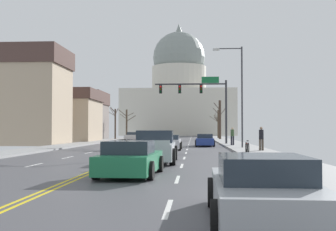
{
  "coord_description": "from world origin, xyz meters",
  "views": [
    {
      "loc": [
        4.05,
        -33.06,
        1.7
      ],
      "look_at": [
        0.37,
        26.65,
        3.66
      ],
      "focal_mm": 44.53,
      "sensor_mm": 36.0,
      "label": 1
    }
  ],
  "objects_px": {
    "sedan_near_01": "(169,143)",
    "pedestrian_00": "(261,137)",
    "pickup_truck_near_03": "(154,148)",
    "signal_gantry": "(201,95)",
    "street_lamp_right": "(238,88)",
    "sedan_near_05": "(262,191)",
    "sedan_oncoming_01": "(133,136)",
    "pedestrian_01": "(232,135)",
    "sedan_oncoming_03": "(150,134)",
    "sedan_near_02": "(158,147)",
    "sedan_oncoming_02": "(144,135)",
    "sedan_near_00": "(205,140)",
    "sedan_near_04": "(130,159)",
    "bicycle_parked": "(247,147)",
    "sedan_oncoming_00": "(147,138)"
  },
  "relations": [
    {
      "from": "sedan_near_01",
      "to": "pedestrian_00",
      "type": "bearing_deg",
      "value": -25.51
    },
    {
      "from": "pickup_truck_near_03",
      "to": "pedestrian_00",
      "type": "height_order",
      "value": "pedestrian_00"
    },
    {
      "from": "signal_gantry",
      "to": "street_lamp_right",
      "type": "distance_m",
      "value": 10.21
    },
    {
      "from": "sedan_near_05",
      "to": "sedan_oncoming_01",
      "type": "distance_m",
      "value": 57.67
    },
    {
      "from": "signal_gantry",
      "to": "street_lamp_right",
      "type": "xyz_separation_m",
      "value": [
        3.03,
        -9.75,
        -0.18
      ]
    },
    {
      "from": "pedestrian_00",
      "to": "pedestrian_01",
      "type": "relative_size",
      "value": 1.0
    },
    {
      "from": "sedan_oncoming_03",
      "to": "pedestrian_00",
      "type": "xyz_separation_m",
      "value": [
        14.34,
        -58.14,
        0.5
      ]
    },
    {
      "from": "sedan_near_02",
      "to": "pickup_truck_near_03",
      "type": "xyz_separation_m",
      "value": [
        0.27,
        -5.57,
        0.18
      ]
    },
    {
      "from": "sedan_oncoming_01",
      "to": "sedan_oncoming_03",
      "type": "xyz_separation_m",
      "value": [
        0.1,
        24.73,
        0.01
      ]
    },
    {
      "from": "sedan_oncoming_02",
      "to": "pedestrian_01",
      "type": "height_order",
      "value": "pedestrian_01"
    },
    {
      "from": "sedan_near_00",
      "to": "sedan_near_02",
      "type": "distance_m",
      "value": 15.23
    },
    {
      "from": "sedan_oncoming_01",
      "to": "pedestrian_01",
      "type": "height_order",
      "value": "pedestrian_01"
    },
    {
      "from": "pickup_truck_near_03",
      "to": "pedestrian_01",
      "type": "bearing_deg",
      "value": 73.51
    },
    {
      "from": "sedan_near_00",
      "to": "sedan_near_05",
      "type": "xyz_separation_m",
      "value": [
        0.12,
        -34.08,
        -0.01
      ]
    },
    {
      "from": "sedan_near_02",
      "to": "sedan_oncoming_03",
      "type": "height_order",
      "value": "sedan_oncoming_03"
    },
    {
      "from": "street_lamp_right",
      "to": "sedan_near_01",
      "type": "xyz_separation_m",
      "value": [
        -5.84,
        -1.56,
        -4.66
      ]
    },
    {
      "from": "sedan_near_02",
      "to": "pedestrian_01",
      "type": "bearing_deg",
      "value": 66.63
    },
    {
      "from": "sedan_near_00",
      "to": "sedan_near_02",
      "type": "height_order",
      "value": "sedan_near_00"
    },
    {
      "from": "sedan_near_02",
      "to": "sedan_oncoming_02",
      "type": "bearing_deg",
      "value": 97.97
    },
    {
      "from": "sedan_oncoming_02",
      "to": "sedan_near_02",
      "type": "bearing_deg",
      "value": -82.03
    },
    {
      "from": "sedan_near_01",
      "to": "pickup_truck_near_03",
      "type": "height_order",
      "value": "pickup_truck_near_03"
    },
    {
      "from": "street_lamp_right",
      "to": "sedan_near_05",
      "type": "distance_m",
      "value": 28.65
    },
    {
      "from": "sedan_near_04",
      "to": "sedan_oncoming_01",
      "type": "distance_m",
      "value": 49.76
    },
    {
      "from": "sedan_near_04",
      "to": "pedestrian_00",
      "type": "height_order",
      "value": "pedestrian_00"
    },
    {
      "from": "sedan_near_01",
      "to": "bicycle_parked",
      "type": "height_order",
      "value": "sedan_near_01"
    },
    {
      "from": "pickup_truck_near_03",
      "to": "bicycle_parked",
      "type": "xyz_separation_m",
      "value": [
        5.58,
        6.52,
        -0.24
      ]
    },
    {
      "from": "sedan_near_04",
      "to": "bicycle_parked",
      "type": "relative_size",
      "value": 2.53
    },
    {
      "from": "signal_gantry",
      "to": "bicycle_parked",
      "type": "height_order",
      "value": "signal_gantry"
    },
    {
      "from": "sedan_oncoming_01",
      "to": "sedan_oncoming_03",
      "type": "height_order",
      "value": "sedan_oncoming_03"
    },
    {
      "from": "sedan_near_00",
      "to": "pedestrian_00",
      "type": "bearing_deg",
      "value": -70.46
    },
    {
      "from": "sedan_oncoming_03",
      "to": "pedestrian_00",
      "type": "height_order",
      "value": "pedestrian_00"
    },
    {
      "from": "sedan_near_02",
      "to": "pedestrian_00",
      "type": "relative_size",
      "value": 2.48
    },
    {
      "from": "street_lamp_right",
      "to": "pedestrian_00",
      "type": "xyz_separation_m",
      "value": [
        1.14,
        -4.89,
        -4.14
      ]
    },
    {
      "from": "sedan_oncoming_02",
      "to": "sedan_oncoming_03",
      "type": "bearing_deg",
      "value": 90.94
    },
    {
      "from": "pedestrian_01",
      "to": "bicycle_parked",
      "type": "distance_m",
      "value": 13.13
    },
    {
      "from": "pickup_truck_near_03",
      "to": "sedan_near_04",
      "type": "height_order",
      "value": "pickup_truck_near_03"
    },
    {
      "from": "pickup_truck_near_03",
      "to": "sedan_oncoming_03",
      "type": "distance_m",
      "value": 68.12
    },
    {
      "from": "sedan_near_04",
      "to": "sedan_oncoming_01",
      "type": "bearing_deg",
      "value": 98.27
    },
    {
      "from": "sedan_near_00",
      "to": "sedan_near_04",
      "type": "bearing_deg",
      "value": -97.37
    },
    {
      "from": "sedan_oncoming_02",
      "to": "sedan_oncoming_03",
      "type": "xyz_separation_m",
      "value": [
        -0.22,
        13.16,
        0.04
      ]
    },
    {
      "from": "sedan_oncoming_00",
      "to": "sedan_oncoming_02",
      "type": "distance_m",
      "value": 22.2
    },
    {
      "from": "sedan_near_01",
      "to": "sedan_near_05",
      "type": "height_order",
      "value": "same"
    },
    {
      "from": "sedan_oncoming_01",
      "to": "pedestrian_00",
      "type": "xyz_separation_m",
      "value": [
        14.44,
        -33.41,
        0.51
      ]
    },
    {
      "from": "sedan_near_01",
      "to": "sedan_oncoming_03",
      "type": "height_order",
      "value": "sedan_oncoming_03"
    },
    {
      "from": "sedan_near_01",
      "to": "sedan_oncoming_02",
      "type": "bearing_deg",
      "value": 99.73
    },
    {
      "from": "sedan_near_04",
      "to": "sedan_oncoming_02",
      "type": "height_order",
      "value": "sedan_near_04"
    },
    {
      "from": "pickup_truck_near_03",
      "to": "sedan_oncoming_02",
      "type": "distance_m",
      "value": 55.03
    },
    {
      "from": "signal_gantry",
      "to": "pedestrian_01",
      "type": "xyz_separation_m",
      "value": [
        2.98,
        -4.59,
        -4.32
      ]
    },
    {
      "from": "signal_gantry",
      "to": "pickup_truck_near_03",
      "type": "distance_m",
      "value": 24.84
    },
    {
      "from": "sedan_oncoming_03",
      "to": "bicycle_parked",
      "type": "distance_m",
      "value": 62.55
    }
  ]
}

